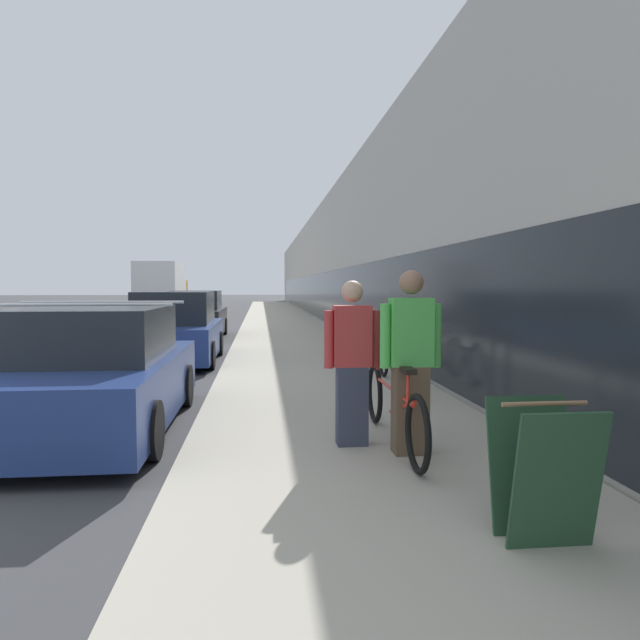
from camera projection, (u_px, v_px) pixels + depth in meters
sidewalk_slab at (284, 324)px, 25.20m from camera, size 3.61×70.00×0.10m
storefront_facade at (394, 268)px, 33.68m from camera, size 10.01×70.00×5.65m
tandem_bicycle at (393, 408)px, 5.84m from camera, size 0.52×2.56×0.88m
person_rider at (411, 362)px, 5.49m from camera, size 0.60×0.24×1.78m
person_bystander at (352, 363)px, 5.80m from camera, size 0.57×0.22×1.68m
bike_rack_hoop at (412, 363)px, 8.27m from camera, size 0.05×0.60×0.84m
cruiser_bike_nearest at (390, 360)px, 9.68m from camera, size 0.52×1.69×0.87m
cruiser_bike_middle at (360, 345)px, 11.79m from camera, size 0.52×1.86×0.98m
cruiser_bike_farthest at (357, 337)px, 14.08m from camera, size 0.52×1.75×0.88m
sandwich_board_sign at (543, 471)px, 3.62m from camera, size 0.56×0.56×0.90m
parked_sedan_curbside at (94, 375)px, 6.77m from camera, size 2.00×4.25×1.54m
vintage_roadster_curbside at (175, 331)px, 12.84m from camera, size 1.93×4.11×1.60m
parked_sedan_far at (197, 317)px, 18.92m from camera, size 1.81×4.24×1.58m
moving_truck at (162, 289)px, 34.39m from camera, size 2.45×6.35×3.11m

